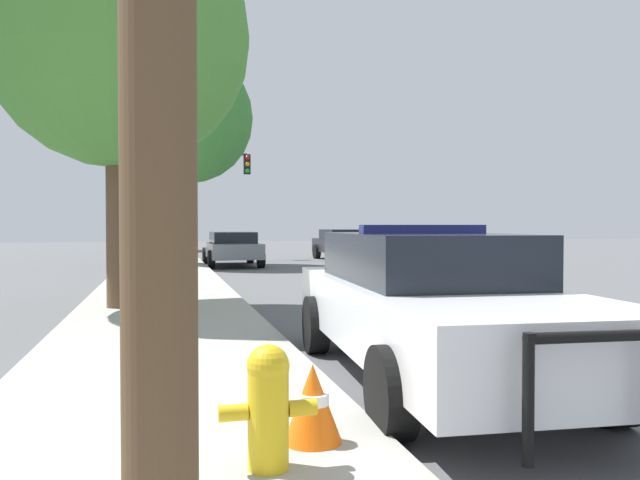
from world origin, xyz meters
name	(u,v)px	position (x,y,z in m)	size (l,w,h in m)	color
sidewalk_left	(166,404)	(-5.10, 0.00, 0.07)	(3.00, 110.00, 0.13)	#A3A099
police_car	(429,302)	(-2.50, 0.46, 0.79)	(2.29, 5.34, 1.58)	white
fire_hydrant	(268,403)	(-4.52, -1.75, 0.52)	(0.59, 0.26, 0.74)	gold
traffic_light	(209,182)	(-3.08, 23.02, 3.51)	(3.21, 0.35, 4.81)	#424247
car_background_midblock	(232,247)	(-2.54, 18.63, 0.71)	(2.06, 4.57, 1.31)	slate
car_background_oncoming	(343,243)	(2.76, 21.68, 0.73)	(2.11, 4.07, 1.37)	black
tree_sidewalk_mid	(188,118)	(-4.19, 18.83, 5.62)	(4.94, 4.94, 7.97)	#4C3823
tree_sidewalk_near	(118,38)	(-5.86, 6.09, 4.84)	(4.59, 4.59, 7.03)	brown
tree_sidewalk_far	(146,184)	(-6.09, 34.06, 4.09)	(4.10, 4.10, 6.02)	brown
traffic_cone	(313,403)	(-4.15, -1.37, 0.39)	(0.39, 0.39, 0.52)	orange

